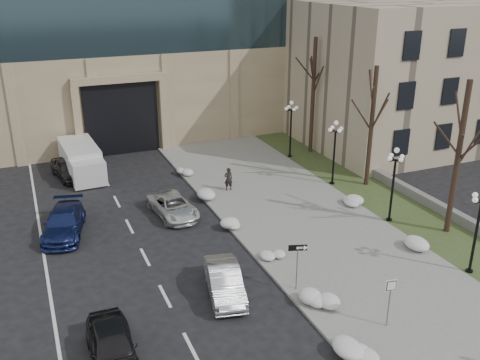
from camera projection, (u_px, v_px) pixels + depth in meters
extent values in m
cube|color=gray|center=(308.00, 224.00, 32.25)|extent=(9.00, 40.00, 0.12)
cube|color=gray|center=(239.00, 237.00, 30.63)|extent=(0.30, 40.00, 0.14)
cube|color=#374522|center=(396.00, 207.00, 34.60)|extent=(4.00, 40.00, 0.10)
cube|color=slate|center=(401.00, 187.00, 36.92)|extent=(0.50, 30.00, 0.70)
cube|color=tan|center=(121.00, 82.00, 52.84)|extent=(40.00, 20.00, 8.00)
cube|color=black|center=(119.00, 115.00, 44.77)|extent=(6.00, 2.50, 6.00)
cube|color=tan|center=(119.00, 79.00, 42.36)|extent=(7.50, 0.60, 0.60)
cube|color=tan|center=(78.00, 124.00, 42.30)|extent=(0.60, 0.60, 6.00)
cube|color=tan|center=(164.00, 115.00, 44.83)|extent=(0.60, 0.60, 6.00)
cube|color=tan|center=(412.00, 68.00, 48.75)|extent=(22.00, 18.00, 12.00)
cube|color=black|center=(400.00, 142.00, 39.43)|extent=(1.40, 0.25, 2.00)
cube|color=black|center=(443.00, 136.00, 40.87)|extent=(1.40, 0.25, 2.00)
cube|color=black|center=(406.00, 96.00, 38.15)|extent=(1.40, 0.25, 2.00)
cube|color=black|center=(449.00, 91.00, 39.59)|extent=(1.40, 0.25, 2.00)
cube|color=black|center=(412.00, 46.00, 36.87)|extent=(1.40, 0.25, 2.00)
cube|color=black|center=(456.00, 43.00, 38.31)|extent=(1.40, 0.25, 2.00)
imported|color=black|center=(112.00, 347.00, 20.72)|extent=(1.87, 4.43, 1.50)
imported|color=#B4B5BC|center=(224.00, 281.00, 25.14)|extent=(2.34, 4.50, 1.41)
imported|color=navy|center=(64.00, 223.00, 30.90)|extent=(3.21, 5.43, 1.47)
imported|color=silver|center=(173.00, 206.00, 33.30)|extent=(2.60, 4.79, 1.28)
imported|color=#28292D|center=(68.00, 169.00, 39.37)|extent=(2.47, 4.44, 1.43)
imported|color=black|center=(228.00, 179.00, 36.81)|extent=(0.62, 0.43, 1.64)
cube|color=silver|center=(80.00, 158.00, 40.52)|extent=(2.67, 5.55, 2.17)
cube|color=silver|center=(89.00, 173.00, 37.82)|extent=(2.37, 1.85, 1.74)
cylinder|color=black|center=(73.00, 182.00, 37.79)|extent=(0.31, 0.77, 0.76)
cylinder|color=black|center=(104.00, 177.00, 38.67)|extent=(0.31, 0.77, 0.76)
cylinder|color=black|center=(63.00, 162.00, 41.71)|extent=(0.31, 0.77, 0.76)
cylinder|color=black|center=(91.00, 158.00, 42.58)|extent=(0.31, 0.77, 0.76)
cylinder|color=slate|center=(297.00, 269.00, 25.22)|extent=(0.06, 0.06, 2.43)
cube|color=black|center=(298.00, 248.00, 24.81)|extent=(0.85, 0.31, 0.30)
cube|color=white|center=(301.00, 248.00, 24.80)|extent=(0.40, 0.14, 0.11)
cone|color=white|center=(306.00, 248.00, 24.81)|extent=(0.27, 0.30, 0.24)
cylinder|color=slate|center=(389.00, 305.00, 22.60)|extent=(0.06, 0.06, 2.33)
cube|color=white|center=(391.00, 285.00, 22.25)|extent=(0.51, 0.13, 0.51)
cube|color=black|center=(391.00, 286.00, 22.22)|extent=(0.44, 0.08, 0.44)
cube|color=white|center=(392.00, 286.00, 22.22)|extent=(0.38, 0.07, 0.38)
ellipsoid|color=white|center=(355.00, 351.00, 21.18)|extent=(1.10, 1.60, 0.36)
ellipsoid|color=white|center=(317.00, 301.00, 24.35)|extent=(1.10, 1.60, 0.36)
ellipsoid|color=white|center=(271.00, 254.00, 28.41)|extent=(1.10, 1.60, 0.36)
ellipsoid|color=white|center=(234.00, 222.00, 31.94)|extent=(1.10, 1.60, 0.36)
ellipsoid|color=white|center=(210.00, 195.00, 35.74)|extent=(1.10, 1.60, 0.36)
ellipsoid|color=white|center=(186.00, 172.00, 39.95)|extent=(1.10, 1.60, 0.36)
ellipsoid|color=white|center=(424.00, 249.00, 28.89)|extent=(1.10, 1.60, 0.36)
ellipsoid|color=white|center=(352.00, 201.00, 34.87)|extent=(1.10, 1.60, 0.36)
cylinder|color=black|center=(469.00, 272.00, 27.11)|extent=(0.36, 0.36, 0.20)
cylinder|color=black|center=(475.00, 238.00, 26.41)|extent=(0.14, 0.14, 4.00)
sphere|color=white|center=(475.00, 200.00, 25.46)|extent=(0.28, 0.28, 0.28)
sphere|color=white|center=(475.00, 195.00, 26.01)|extent=(0.28, 0.28, 0.28)
cylinder|color=black|center=(389.00, 220.00, 32.68)|extent=(0.36, 0.36, 0.20)
cylinder|color=black|center=(392.00, 191.00, 31.98)|extent=(0.14, 0.14, 4.00)
cylinder|color=black|center=(396.00, 160.00, 31.25)|extent=(0.10, 0.90, 0.10)
cylinder|color=black|center=(396.00, 160.00, 31.25)|extent=(0.90, 0.10, 0.10)
sphere|color=white|center=(397.00, 150.00, 31.03)|extent=(0.32, 0.32, 0.32)
sphere|color=white|center=(402.00, 157.00, 31.36)|extent=(0.28, 0.28, 0.28)
sphere|color=white|center=(390.00, 159.00, 31.03)|extent=(0.28, 0.28, 0.28)
sphere|color=white|center=(391.00, 155.00, 31.58)|extent=(0.28, 0.28, 0.28)
sphere|color=white|center=(401.00, 160.00, 30.81)|extent=(0.28, 0.28, 0.28)
cylinder|color=black|center=(332.00, 184.00, 38.26)|extent=(0.36, 0.36, 0.20)
cylinder|color=black|center=(334.00, 159.00, 37.56)|extent=(0.14, 0.14, 4.00)
cylinder|color=black|center=(336.00, 131.00, 36.83)|extent=(0.10, 0.90, 0.10)
cylinder|color=black|center=(336.00, 131.00, 36.83)|extent=(0.90, 0.10, 0.10)
sphere|color=white|center=(336.00, 123.00, 36.61)|extent=(0.32, 0.32, 0.32)
sphere|color=white|center=(341.00, 128.00, 36.93)|extent=(0.28, 0.28, 0.28)
sphere|color=white|center=(330.00, 130.00, 36.61)|extent=(0.28, 0.28, 0.28)
sphere|color=white|center=(332.00, 127.00, 37.16)|extent=(0.28, 0.28, 0.28)
sphere|color=white|center=(339.00, 131.00, 36.39)|extent=(0.28, 0.28, 0.28)
cylinder|color=black|center=(290.00, 156.00, 43.83)|extent=(0.36, 0.36, 0.20)
cylinder|color=black|center=(291.00, 134.00, 43.13)|extent=(0.14, 0.14, 4.00)
cylinder|color=black|center=(291.00, 110.00, 42.40)|extent=(0.10, 0.90, 0.10)
cylinder|color=black|center=(291.00, 110.00, 42.40)|extent=(0.90, 0.10, 0.10)
sphere|color=white|center=(292.00, 103.00, 42.18)|extent=(0.32, 0.32, 0.32)
sphere|color=white|center=(296.00, 108.00, 42.51)|extent=(0.28, 0.28, 0.28)
sphere|color=white|center=(286.00, 109.00, 42.18)|extent=(0.28, 0.28, 0.28)
sphere|color=white|center=(289.00, 107.00, 42.73)|extent=(0.28, 0.28, 0.28)
sphere|color=white|center=(294.00, 109.00, 41.96)|extent=(0.28, 0.28, 0.28)
cylinder|color=black|center=(458.00, 160.00, 29.72)|extent=(0.32, 0.32, 9.00)
cylinder|color=black|center=(371.00, 128.00, 36.67)|extent=(0.32, 0.32, 8.50)
cylinder|color=black|center=(313.00, 97.00, 43.35)|extent=(0.32, 0.32, 9.50)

